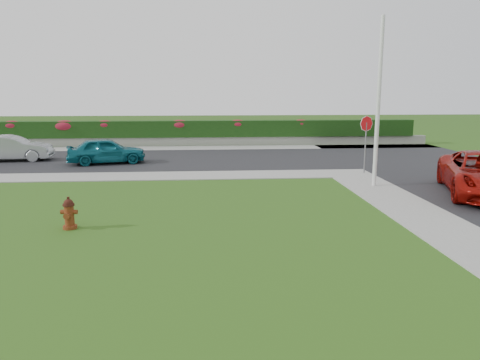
{
  "coord_description": "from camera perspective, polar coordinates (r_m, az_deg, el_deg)",
  "views": [
    {
      "loc": [
        0.54,
        -11.41,
        3.72
      ],
      "look_at": [
        1.63,
        3.23,
        0.9
      ],
      "focal_mm": 35.0,
      "sensor_mm": 36.0,
      "label": 1
    }
  ],
  "objects": [
    {
      "name": "fire_hydrant",
      "position": [
        13.57,
        -20.12,
        -3.88
      ],
      "size": [
        0.46,
        0.43,
        0.89
      ],
      "rotation": [
        0.0,
        0.0,
        -0.08
      ],
      "color": "#531E0D",
      "rests_on": "ground"
    },
    {
      "name": "flower_clump_d",
      "position": [
        32.04,
        -7.39,
        6.71
      ],
      "size": [
        1.3,
        0.84,
        0.65
      ],
      "primitive_type": "ellipsoid",
      "color": "#A41C32",
      "rests_on": "hedge"
    },
    {
      "name": "sedan_teal",
      "position": [
        24.83,
        -15.99,
        3.47
      ],
      "size": [
        4.13,
        2.42,
        1.32
      ],
      "primitive_type": "imported",
      "rotation": [
        0.0,
        0.0,
        1.81
      ],
      "color": "#0E5C6B",
      "rests_on": "street_far"
    },
    {
      "name": "sedan_silver",
      "position": [
        27.58,
        -26.07,
        3.51
      ],
      "size": [
        4.19,
        1.81,
        1.34
      ],
      "primitive_type": "imported",
      "rotation": [
        0.0,
        0.0,
        1.67
      ],
      "color": "#989B9F",
      "rests_on": "street_far"
    },
    {
      "name": "stop_sign",
      "position": [
        21.72,
        15.12,
        5.83
      ],
      "size": [
        0.67,
        0.28,
        2.62
      ],
      "rotation": [
        0.0,
        0.0,
        -0.0
      ],
      "color": "slate",
      "rests_on": "ground"
    },
    {
      "name": "ground",
      "position": [
        12.01,
        -6.69,
        -7.24
      ],
      "size": [
        120.0,
        120.0,
        0.0
      ],
      "primitive_type": "plane",
      "color": "black",
      "rests_on": "ground"
    },
    {
      "name": "flower_clump_c",
      "position": [
        32.67,
        -16.13,
        6.49
      ],
      "size": [
        1.21,
        0.78,
        0.6
      ],
      "primitive_type": "ellipsoid",
      "color": "#A41C32",
      "rests_on": "hedge"
    },
    {
      "name": "hedge",
      "position": [
        32.15,
        -7.06,
        6.21
      ],
      "size": [
        32.0,
        0.9,
        1.1
      ],
      "primitive_type": "cube",
      "color": "black",
      "rests_on": "retaining_wall"
    },
    {
      "name": "sidewalk_beyond",
      "position": [
        30.67,
        -7.15,
        3.86
      ],
      "size": [
        34.0,
        2.0,
        0.04
      ],
      "primitive_type": "cube",
      "color": "gray",
      "rests_on": "ground"
    },
    {
      "name": "curb_corner",
      "position": [
        21.73,
        13.08,
        0.78
      ],
      "size": [
        2.0,
        2.0,
        0.04
      ],
      "primitive_type": "cube",
      "color": "gray",
      "rests_on": "ground"
    },
    {
      "name": "flower_clump_f",
      "position": [
        32.66,
        7.42,
        6.85
      ],
      "size": [
        1.12,
        0.72,
        0.56
      ],
      "primitive_type": "ellipsoid",
      "color": "#A41C32",
      "rests_on": "hedge"
    },
    {
      "name": "flower_clump_e",
      "position": [
        32.07,
        -0.3,
        6.84
      ],
      "size": [
        1.2,
        0.77,
        0.6
      ],
      "primitive_type": "ellipsoid",
      "color": "#A41C32",
      "rests_on": "hedge"
    },
    {
      "name": "retaining_wall",
      "position": [
        32.13,
        -7.03,
        4.68
      ],
      "size": [
        34.0,
        0.4,
        0.6
      ],
      "primitive_type": "cube",
      "color": "gray",
      "rests_on": "ground"
    },
    {
      "name": "flower_clump_a",
      "position": [
        34.41,
        -26.03,
        6.0
      ],
      "size": [
        1.25,
        0.8,
        0.62
      ],
      "primitive_type": "ellipsoid",
      "color": "#A41C32",
      "rests_on": "hedge"
    },
    {
      "name": "street_far",
      "position": [
        26.27,
        -16.43,
        2.33
      ],
      "size": [
        26.0,
        8.0,
        0.04
      ],
      "primitive_type": "cube",
      "color": "black",
      "rests_on": "ground"
    },
    {
      "name": "utility_pole",
      "position": [
        18.78,
        16.51,
        8.93
      ],
      "size": [
        0.16,
        0.16,
        6.45
      ],
      "primitive_type": "cylinder",
      "color": "silver",
      "rests_on": "ground"
    },
    {
      "name": "sidewalk_far",
      "position": [
        21.75,
        -21.71,
        0.3
      ],
      "size": [
        24.0,
        2.0,
        0.04
      ],
      "primitive_type": "cube",
      "color": "gray",
      "rests_on": "ground"
    },
    {
      "name": "flower_clump_b",
      "position": [
        33.32,
        -20.6,
        6.19
      ],
      "size": [
        1.51,
        0.97,
        0.75
      ],
      "primitive_type": "ellipsoid",
      "color": "#A41C32",
      "rests_on": "hedge"
    }
  ]
}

